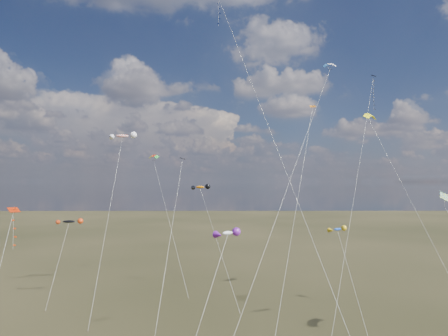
{
  "coord_description": "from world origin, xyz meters",
  "views": [
    {
      "loc": [
        -0.32,
        -36.45,
        17.1
      ],
      "look_at": [
        0.0,
        18.0,
        19.0
      ],
      "focal_mm": 32.0,
      "sensor_mm": 36.0,
      "label": 1
    }
  ],
  "objects": [
    {
      "name": "parafoil_tricolor",
      "position": [
        -12.46,
        34.86,
        21.6
      ],
      "size": [
        8.47,
        13.41,
        22.28
      ],
      "color": "#CEBE0A",
      "rests_on": "ground"
    },
    {
      "name": "diamond_orange_center",
      "position": [
        10.52,
        16.29,
        19.51
      ],
      "size": [
        9.24,
        20.19,
        28.56
      ],
      "color": "#C4650E",
      "rests_on": "ground"
    },
    {
      "name": "parafoil_striped",
      "position": [
        22.72,
        4.63,
        15.9
      ],
      "size": [
        4.8,
        12.58,
        16.68
      ],
      "color": "yellow",
      "rests_on": "ground"
    },
    {
      "name": "diamond_black_high",
      "position": [
        25.14,
        30.49,
        30.47
      ],
      "size": [
        15.55,
        26.52,
        35.79
      ],
      "color": "black",
      "rests_on": "ground"
    },
    {
      "name": "novelty_blue_yellow",
      "position": [
        13.57,
        11.34,
        11.37
      ],
      "size": [
        2.7,
        7.18,
        11.83
      ],
      "color": "#1141BE",
      "rests_on": "ground"
    },
    {
      "name": "parafoil_blue_white",
      "position": [
        15.7,
        22.31,
        34.34
      ],
      "size": [
        17.91,
        26.55,
        35.29
      ],
      "color": "#2064AD",
      "rests_on": "ground"
    },
    {
      "name": "novelty_redwhite_stripe",
      "position": [
        -15.68,
        24.99,
        24.14
      ],
      "size": [
        3.89,
        16.29,
        24.83
      ],
      "color": "red",
      "rests_on": "ground"
    },
    {
      "name": "novelty_orange_black",
      "position": [
        -3.71,
        26.85,
        16.21
      ],
      "size": [
        7.33,
        12.19,
        16.76
      ],
      "color": "#CC6A05",
      "rests_on": "ground"
    },
    {
      "name": "novelty_black_orange",
      "position": [
        -22.82,
        22.57,
        11.24
      ],
      "size": [
        3.7,
        6.8,
        11.7
      ],
      "color": "black",
      "rests_on": "ground"
    },
    {
      "name": "parafoil_yellow",
      "position": [
        21.02,
        20.23,
        26.59
      ],
      "size": [
        8.27,
        14.6,
        27.35
      ],
      "color": "#FBF50F",
      "rests_on": "ground"
    },
    {
      "name": "diamond_black_mid",
      "position": [
        -6.07,
        12.97,
        14.09
      ],
      "size": [
        2.02,
        14.44,
        20.4
      ],
      "color": "black",
      "rests_on": "ground"
    },
    {
      "name": "diamond_navy_tall",
      "position": [
        0.46,
        16.06,
        37.04
      ],
      "size": [
        12.09,
        29.88,
        43.42
      ],
      "color": "#0F1D4E",
      "rests_on": "ground"
    },
    {
      "name": "diamond_red_low",
      "position": [
        -21.63,
        4.3,
        11.79
      ],
      "size": [
        2.66,
        10.94,
        14.48
      ],
      "color": "#A71E04",
      "rests_on": "ground"
    },
    {
      "name": "novelty_white_purple",
      "position": [
        0.18,
        -1.3,
        12.54
      ],
      "size": [
        5.58,
        9.9,
        13.01
      ],
      "color": "silver",
      "rests_on": "ground"
    }
  ]
}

